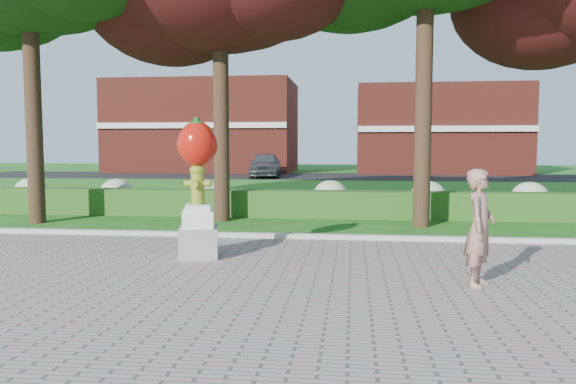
# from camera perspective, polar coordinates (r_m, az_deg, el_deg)

# --- Properties ---
(ground) EXTENTS (100.00, 100.00, 0.00)m
(ground) POSITION_cam_1_polar(r_m,az_deg,el_deg) (9.93, -3.42, -7.80)
(ground) COLOR #1A5916
(ground) RESTS_ON ground
(walkway) EXTENTS (40.00, 14.00, 0.04)m
(walkway) POSITION_cam_1_polar(r_m,az_deg,el_deg) (6.19, -10.16, -15.65)
(walkway) COLOR gray
(walkway) RESTS_ON ground
(curb) EXTENTS (40.00, 0.18, 0.15)m
(curb) POSITION_cam_1_polar(r_m,az_deg,el_deg) (12.83, -1.07, -4.55)
(curb) COLOR #ADADA5
(curb) RESTS_ON ground
(lawn_hedge) EXTENTS (24.00, 0.70, 0.80)m
(lawn_hedge) POSITION_cam_1_polar(r_m,az_deg,el_deg) (16.72, 0.77, -1.20)
(lawn_hedge) COLOR #214E16
(lawn_hedge) RESTS_ON ground
(hydrangea_row) EXTENTS (20.10, 1.10, 0.99)m
(hydrangea_row) POSITION_cam_1_polar(r_m,az_deg,el_deg) (17.65, 2.95, -0.40)
(hydrangea_row) COLOR #AAB187
(hydrangea_row) RESTS_ON ground
(street) EXTENTS (50.00, 8.00, 0.02)m
(street) POSITION_cam_1_polar(r_m,az_deg,el_deg) (37.64, 4.05, 1.61)
(street) COLOR black
(street) RESTS_ON ground
(building_left) EXTENTS (14.00, 8.00, 7.00)m
(building_left) POSITION_cam_1_polar(r_m,az_deg,el_deg) (45.10, -8.44, 6.55)
(building_left) COLOR maroon
(building_left) RESTS_ON ground
(building_right) EXTENTS (12.00, 8.00, 6.40)m
(building_right) POSITION_cam_1_polar(r_m,az_deg,el_deg) (44.00, 14.96, 6.09)
(building_right) COLOR maroon
(building_right) RESTS_ON ground
(hydrant_sculpture) EXTENTS (0.86, 0.86, 2.63)m
(hydrant_sculpture) POSITION_cam_1_polar(r_m,az_deg,el_deg) (10.65, -9.15, 0.80)
(hydrant_sculpture) COLOR gray
(hydrant_sculpture) RESTS_ON walkway
(woman) EXTENTS (0.66, 0.76, 1.77)m
(woman) POSITION_cam_1_polar(r_m,az_deg,el_deg) (8.93, 18.91, -3.46)
(woman) COLOR #A0695B
(woman) RESTS_ON walkway
(parked_car) EXTENTS (2.35, 4.90, 1.62)m
(parked_car) POSITION_cam_1_polar(r_m,az_deg,el_deg) (36.49, -2.31, 2.80)
(parked_car) COLOR #3F4046
(parked_car) RESTS_ON street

